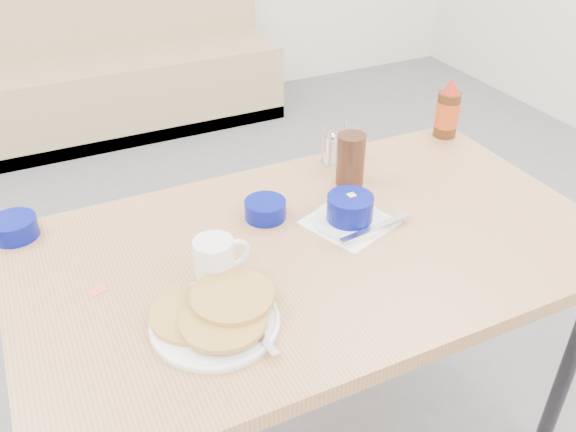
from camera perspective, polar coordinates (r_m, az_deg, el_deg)
name	(u,v)px	position (r m, az deg, el deg)	size (l,w,h in m)	color
booth_bench	(113,70)	(3.82, -16.02, 12.97)	(1.90, 0.56, 1.22)	tan
dining_table	(315,264)	(1.49, 2.54, -4.50)	(1.40, 0.80, 0.76)	#B38052
pancake_plate	(216,316)	(1.24, -6.77, -9.26)	(0.26, 0.27, 0.05)	white
coffee_mug	(216,259)	(1.33, -6.73, -4.01)	(0.13, 0.09, 0.10)	white
grits_setting	(350,212)	(1.51, 5.83, 0.37)	(0.26, 0.24, 0.08)	white
creamer_bowl	(14,228)	(1.60, -24.23, -1.02)	(0.11, 0.11, 0.05)	#050D73
butter_bowl	(265,209)	(1.53, -2.13, 0.62)	(0.11, 0.11, 0.05)	#050D73
amber_tumbler	(351,160)	(1.66, 5.88, 5.28)	(0.08, 0.08, 0.15)	#391E12
condiment_caddy	(337,149)	(1.79, 4.65, 6.30)	(0.10, 0.06, 0.11)	silver
syrup_bottle	(448,111)	(1.98, 14.71, 9.47)	(0.07, 0.07, 0.19)	#47230F
sugar_wrapper	(98,291)	(1.38, -17.33, -6.67)	(0.04, 0.02, 0.00)	#FB535C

